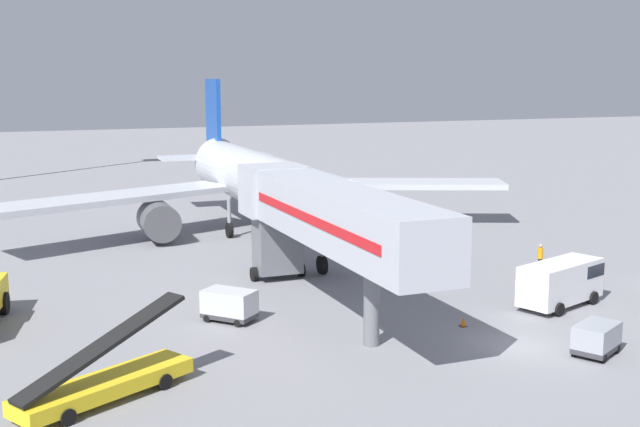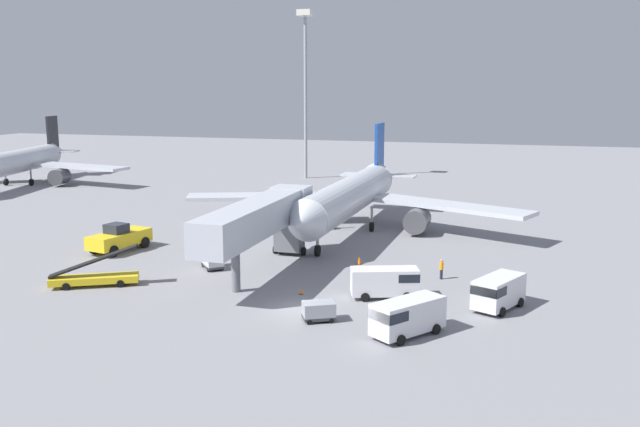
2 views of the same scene
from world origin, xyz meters
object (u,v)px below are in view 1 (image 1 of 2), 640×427
at_px(jet_bridge, 322,215).
at_px(baggage_cart_near_right, 229,304).
at_px(belt_loader_truck, 104,380).
at_px(ground_crew_worker_midground, 540,257).
at_px(safety_cone_bravo, 403,267).
at_px(baggage_cart_near_center, 597,338).
at_px(airplane_at_gate, 261,183).
at_px(safety_cone_alpha, 463,321).
at_px(service_van_far_right, 562,281).

bearing_deg(jet_bridge, baggage_cart_near_right, 179.83).
xyz_separation_m(belt_loader_truck, ground_crew_worker_midground, (26.62, 10.02, 0.14)).
bearing_deg(baggage_cart_near_right, safety_cone_bravo, 23.18).
relative_size(belt_loader_truck, baggage_cart_near_right, 2.50).
relative_size(jet_bridge, baggage_cart_near_center, 7.76).
height_order(jet_bridge, safety_cone_bravo, jet_bridge).
bearing_deg(baggage_cart_near_right, ground_crew_worker_midground, 6.97).
bearing_deg(airplane_at_gate, jet_bridge, -99.12).
bearing_deg(ground_crew_worker_midground, baggage_cart_near_right, -173.03).
distance_m(airplane_at_gate, belt_loader_truck, 30.58).
bearing_deg(baggage_cart_near_right, jet_bridge, -0.17).
distance_m(airplane_at_gate, baggage_cart_near_right, 20.84).
relative_size(airplane_at_gate, baggage_cart_near_right, 14.43).
bearing_deg(belt_loader_truck, airplane_at_gate, 61.19).
bearing_deg(baggage_cart_near_center, belt_loader_truck, 171.90).
relative_size(jet_bridge, belt_loader_truck, 2.89).
distance_m(belt_loader_truck, safety_cone_bravo, 22.84).
xyz_separation_m(jet_bridge, safety_cone_alpha, (5.10, -4.94, -4.58)).
relative_size(baggage_cart_near_center, safety_cone_bravo, 3.45).
distance_m(belt_loader_truck, baggage_cart_near_right, 10.21).
bearing_deg(airplane_at_gate, baggage_cart_near_center, -80.18).
bearing_deg(safety_cone_alpha, belt_loader_truck, -171.01).
bearing_deg(baggage_cart_near_right, baggage_cart_near_center, -38.80).
bearing_deg(airplane_at_gate, safety_cone_alpha, -85.14).
bearing_deg(baggage_cart_near_center, baggage_cart_near_right, 141.20).
distance_m(jet_bridge, baggage_cart_near_center, 13.82).
distance_m(baggage_cart_near_right, safety_cone_bravo, 13.18).
height_order(airplane_at_gate, jet_bridge, airplane_at_gate).
distance_m(belt_loader_truck, safety_cone_alpha, 16.92).
relative_size(baggage_cart_near_right, ground_crew_worker_midground, 1.61).
bearing_deg(baggage_cart_near_right, safety_cone_alpha, -26.61).
bearing_deg(safety_cone_bravo, belt_loader_truck, -145.97).
distance_m(jet_bridge, ground_crew_worker_midground, 15.71).
relative_size(belt_loader_truck, safety_cone_alpha, 14.26).
relative_size(jet_bridge, service_van_far_right, 3.67).
distance_m(service_van_far_right, safety_cone_alpha, 6.67).
distance_m(jet_bridge, service_van_far_right, 12.71).
height_order(airplane_at_gate, safety_cone_bravo, airplane_at_gate).
xyz_separation_m(belt_loader_truck, safety_cone_bravo, (18.92, 12.78, -0.40)).
xyz_separation_m(belt_loader_truck, baggage_cart_near_right, (6.82, 7.59, 0.07)).
bearing_deg(jet_bridge, baggage_cart_near_center, -51.86).
distance_m(airplane_at_gate, safety_cone_bravo, 14.94).
xyz_separation_m(ground_crew_worker_midground, safety_cone_bravo, (-7.70, 2.76, -0.54)).
height_order(service_van_far_right, ground_crew_worker_midground, service_van_far_right).
xyz_separation_m(airplane_at_gate, safety_cone_bravo, (4.26, -13.88, -3.52)).
distance_m(airplane_at_gate, safety_cone_alpha, 24.37).
distance_m(service_van_far_right, safety_cone_bravo, 10.04).
bearing_deg(safety_cone_alpha, ground_crew_worker_midground, 36.62).
distance_m(belt_loader_truck, ground_crew_worker_midground, 28.44).
distance_m(baggage_cart_near_right, ground_crew_worker_midground, 19.95).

